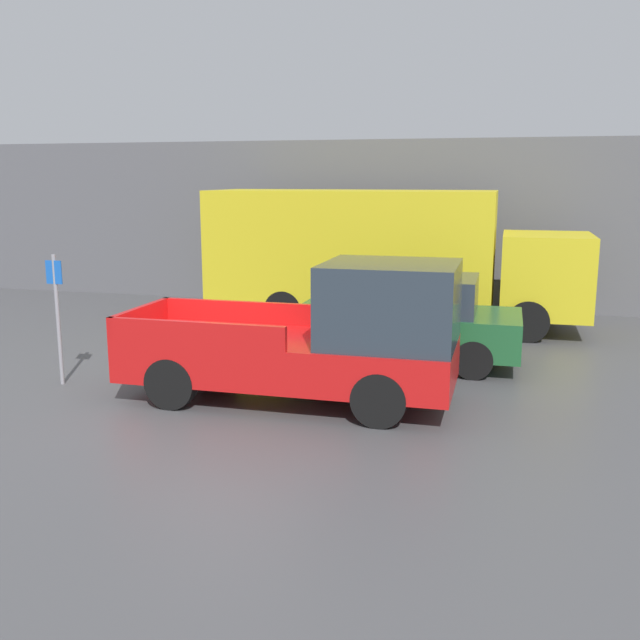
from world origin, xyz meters
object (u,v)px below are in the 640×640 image
at_px(car, 408,319).
at_px(delivery_truck, 380,253).
at_px(parking_sign, 57,312).
at_px(pickup_truck, 322,339).

bearing_deg(car, delivery_truck, 108.47).
xyz_separation_m(car, parking_sign, (-5.63, -3.02, 0.43)).
relative_size(car, parking_sign, 1.91).
xyz_separation_m(car, delivery_truck, (-1.19, 3.57, 0.88)).
distance_m(pickup_truck, delivery_truck, 6.49).
height_order(car, parking_sign, parking_sign).
height_order(pickup_truck, parking_sign, pickup_truck).
relative_size(delivery_truck, parking_sign, 3.95).
relative_size(pickup_truck, delivery_truck, 0.59).
xyz_separation_m(delivery_truck, parking_sign, (-4.44, -6.59, -0.46)).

